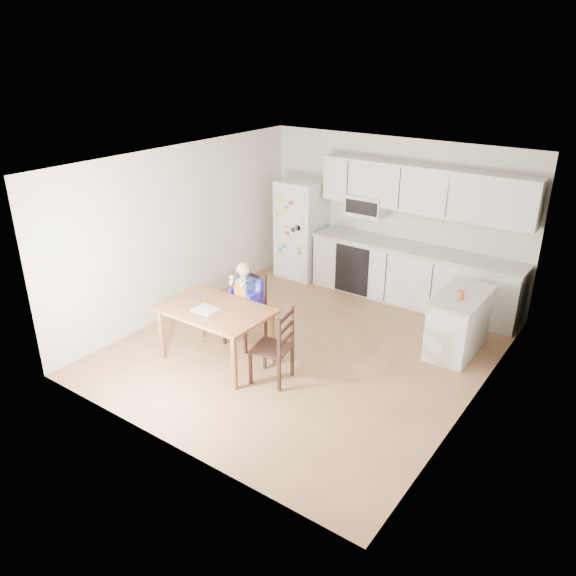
% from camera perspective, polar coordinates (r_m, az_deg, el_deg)
% --- Properties ---
extents(room, '(4.52, 5.01, 2.51)m').
position_cam_1_polar(room, '(7.54, 4.05, 3.76)').
color(room, brown).
rests_on(room, ground).
extents(refrigerator, '(0.72, 0.70, 1.70)m').
position_cam_1_polar(refrigerator, '(9.79, 1.41, 6.03)').
color(refrigerator, silver).
rests_on(refrigerator, ground).
extents(kitchen_run, '(3.37, 0.62, 2.15)m').
position_cam_1_polar(kitchen_run, '(8.94, 12.71, 3.91)').
color(kitchen_run, silver).
rests_on(kitchen_run, ground).
extents(kitchen_island, '(0.58, 1.11, 0.82)m').
position_cam_1_polar(kitchen_island, '(7.76, 16.95, -3.38)').
color(kitchen_island, silver).
rests_on(kitchen_island, ground).
extents(red_cup, '(0.09, 0.09, 0.11)m').
position_cam_1_polar(red_cup, '(7.44, 17.14, -0.67)').
color(red_cup, '#CF512D').
rests_on(red_cup, kitchen_island).
extents(dining_table, '(1.40, 0.90, 0.75)m').
position_cam_1_polar(dining_table, '(7.14, -7.42, -2.80)').
color(dining_table, brown).
rests_on(dining_table, ground).
extents(napkin, '(0.29, 0.25, 0.01)m').
position_cam_1_polar(napkin, '(7.06, -8.31, -2.20)').
color(napkin, '#AFAFB4').
rests_on(napkin, dining_table).
extents(toddler_spoon, '(0.12, 0.06, 0.02)m').
position_cam_1_polar(toddler_spoon, '(7.44, -9.50, -0.86)').
color(toddler_spoon, '#3029CB').
rests_on(toddler_spoon, dining_table).
extents(chair_booster, '(0.48, 0.48, 1.18)m').
position_cam_1_polar(chair_booster, '(7.52, -4.25, -0.69)').
color(chair_booster, black).
rests_on(chair_booster, ground).
extents(chair_side, '(0.49, 0.49, 0.95)m').
position_cam_1_polar(chair_side, '(6.69, -0.97, -5.55)').
color(chair_side, black).
rests_on(chair_side, ground).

